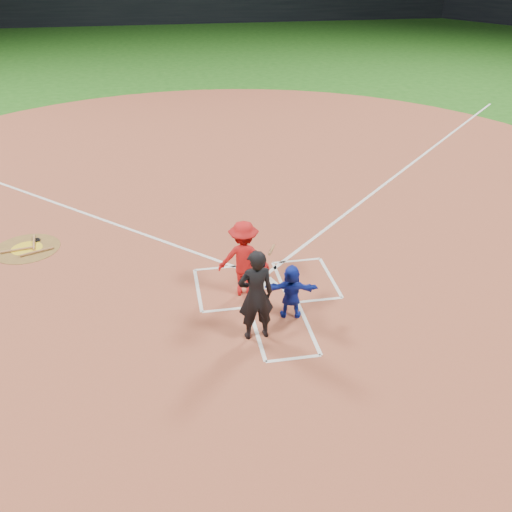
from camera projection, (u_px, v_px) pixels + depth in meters
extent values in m
plane|color=#1D5715|center=(265.00, 284.00, 13.42)|extent=(120.00, 120.00, 0.00)
cylinder|color=brown|center=(230.00, 188.00, 18.57)|extent=(28.00, 28.00, 0.01)
cube|color=black|center=(168.00, 6.00, 53.89)|extent=(80.00, 1.20, 3.20)
cylinder|color=white|center=(265.00, 283.00, 13.41)|extent=(0.60, 0.60, 0.02)
cylinder|color=brown|center=(27.00, 248.00, 14.92)|extent=(1.70, 1.70, 0.01)
cylinder|color=yellow|center=(27.00, 248.00, 14.91)|extent=(0.80, 0.80, 0.00)
cylinder|color=#A46C3C|center=(34.00, 242.00, 15.14)|extent=(0.18, 0.84, 0.06)
cylinder|color=#A1663B|center=(18.00, 250.00, 14.78)|extent=(0.84, 0.22, 0.06)
cylinder|color=#9C6639|center=(37.00, 252.00, 14.69)|extent=(0.80, 0.37, 0.06)
torus|color=black|center=(37.00, 240.00, 15.28)|extent=(0.19, 0.19, 0.05)
imported|color=#162CB4|center=(291.00, 291.00, 11.98)|extent=(1.18, 0.60, 1.22)
imported|color=black|center=(256.00, 295.00, 11.16)|extent=(0.76, 0.53, 1.98)
cube|color=white|center=(219.00, 268.00, 14.05)|extent=(1.22, 0.08, 0.01)
cube|color=white|center=(230.00, 309.00, 12.47)|extent=(1.22, 0.08, 0.01)
cube|color=white|center=(250.00, 285.00, 13.35)|extent=(0.08, 1.83, 0.01)
cube|color=white|center=(198.00, 290.00, 13.16)|extent=(0.08, 1.83, 0.01)
cube|color=white|center=(297.00, 261.00, 14.35)|extent=(1.22, 0.08, 0.01)
cube|color=white|center=(316.00, 300.00, 12.78)|extent=(1.22, 0.08, 0.01)
cube|color=white|center=(281.00, 282.00, 13.47)|extent=(0.08, 1.83, 0.01)
cube|color=white|center=(330.00, 277.00, 13.66)|extent=(0.08, 1.83, 0.01)
cube|color=white|center=(255.00, 328.00, 11.87)|extent=(0.08, 2.20, 0.01)
cube|color=white|center=(307.00, 323.00, 12.04)|extent=(0.08, 2.20, 0.01)
cube|color=white|center=(293.00, 359.00, 11.01)|extent=(1.10, 0.08, 0.01)
cube|color=white|center=(416.00, 160.00, 20.85)|extent=(14.21, 14.21, 0.01)
cube|color=white|center=(10.00, 187.00, 18.64)|extent=(14.21, 14.21, 0.01)
imported|color=red|center=(244.00, 259.00, 12.64)|extent=(1.25, 0.85, 1.78)
cylinder|color=#9E673A|center=(272.00, 250.00, 12.48)|extent=(0.33, 0.81, 0.28)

